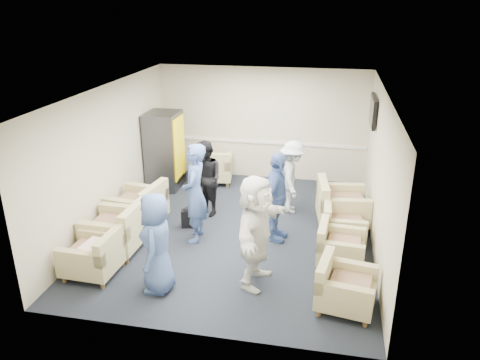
% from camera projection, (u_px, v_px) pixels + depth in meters
% --- Properties ---
extents(floor, '(6.00, 6.00, 0.00)m').
position_uv_depth(floor, '(237.00, 231.00, 8.97)').
color(floor, black).
rests_on(floor, ground).
extents(ceiling, '(6.00, 6.00, 0.00)m').
position_uv_depth(ceiling, '(237.00, 91.00, 7.99)').
color(ceiling, silver).
rests_on(ceiling, back_wall).
extents(back_wall, '(5.00, 0.02, 2.70)m').
position_uv_depth(back_wall, '(262.00, 124.00, 11.22)').
color(back_wall, beige).
rests_on(back_wall, floor).
extents(front_wall, '(5.00, 0.02, 2.70)m').
position_uv_depth(front_wall, '(188.00, 245.00, 5.74)').
color(front_wall, beige).
rests_on(front_wall, floor).
extents(left_wall, '(0.02, 6.00, 2.70)m').
position_uv_depth(left_wall, '(109.00, 156.00, 8.93)').
color(left_wall, beige).
rests_on(left_wall, floor).
extents(right_wall, '(0.02, 6.00, 2.70)m').
position_uv_depth(right_wall, '(380.00, 174.00, 8.03)').
color(right_wall, beige).
rests_on(right_wall, floor).
extents(chair_rail, '(4.98, 0.04, 0.06)m').
position_uv_depth(chair_rail, '(262.00, 142.00, 11.37)').
color(chair_rail, silver).
rests_on(chair_rail, back_wall).
extents(tv, '(0.10, 1.00, 0.58)m').
position_uv_depth(tv, '(373.00, 111.00, 9.43)').
color(tv, black).
rests_on(tv, right_wall).
extents(armchair_left_near, '(0.85, 0.85, 0.65)m').
position_uv_depth(armchair_left_near, '(96.00, 257.00, 7.47)').
color(armchair_left_near, tan).
rests_on(armchair_left_near, floor).
extents(armchair_left_mid, '(0.97, 0.97, 0.75)m').
position_uv_depth(armchair_left_mid, '(118.00, 231.00, 8.19)').
color(armchair_left_mid, tan).
rests_on(armchair_left_mid, floor).
extents(armchair_left_far, '(1.05, 1.05, 0.75)m').
position_uv_depth(armchair_left_far, '(140.00, 208.00, 9.09)').
color(armchair_left_far, tan).
rests_on(armchair_left_far, floor).
extents(armchair_right_near, '(0.91, 0.91, 0.63)m').
position_uv_depth(armchair_right_near, '(343.00, 288.00, 6.67)').
color(armchair_right_near, tan).
rests_on(armchair_right_near, floor).
extents(armchair_right_midnear, '(0.81, 0.81, 0.61)m').
position_uv_depth(armchair_right_midnear, '(338.00, 247.00, 7.79)').
color(armchair_right_midnear, tan).
rests_on(armchair_right_midnear, floor).
extents(armchair_right_midfar, '(0.79, 0.79, 0.61)m').
position_uv_depth(armchair_right_midfar, '(341.00, 225.00, 8.54)').
color(armchair_right_midfar, tan).
rests_on(armchair_right_midfar, floor).
extents(armchair_right_far, '(1.07, 1.07, 0.76)m').
position_uv_depth(armchair_right_far, '(339.00, 206.00, 9.14)').
color(armchair_right_far, tan).
rests_on(armchair_right_far, floor).
extents(armchair_corner, '(0.99, 0.99, 0.70)m').
position_uv_depth(armchair_corner, '(213.00, 168.00, 11.23)').
color(armchair_corner, tan).
rests_on(armchair_corner, floor).
extents(vending_machine, '(0.73, 0.85, 1.79)m').
position_uv_depth(vending_machine, '(165.00, 151.00, 10.77)').
color(vending_machine, '#45464C').
rests_on(vending_machine, floor).
extents(backpack, '(0.28, 0.23, 0.43)m').
position_uv_depth(backpack, '(188.00, 216.00, 9.08)').
color(backpack, black).
rests_on(backpack, floor).
extents(pillow, '(0.38, 0.47, 0.13)m').
position_uv_depth(pillow, '(94.00, 247.00, 7.41)').
color(pillow, white).
rests_on(pillow, armchair_left_near).
extents(person_front_left, '(0.60, 0.83, 1.58)m').
position_uv_depth(person_front_left, '(157.00, 243.00, 6.93)').
color(person_front_left, '#3E5996').
rests_on(person_front_left, floor).
extents(person_mid_left, '(0.49, 0.71, 1.84)m').
position_uv_depth(person_mid_left, '(195.00, 193.00, 8.36)').
color(person_mid_left, '#3E5996').
rests_on(person_mid_left, floor).
extents(person_back_left, '(0.95, 0.95, 1.55)m').
position_uv_depth(person_back_left, '(206.00, 179.00, 9.42)').
color(person_back_left, black).
rests_on(person_back_left, floor).
extents(person_back_right, '(0.66, 1.03, 1.52)m').
position_uv_depth(person_back_right, '(293.00, 177.00, 9.55)').
color(person_back_right, silver).
rests_on(person_back_right, floor).
extents(person_mid_right, '(0.56, 1.03, 1.67)m').
position_uv_depth(person_mid_right, '(276.00, 198.00, 8.39)').
color(person_mid_right, '#3E5996').
rests_on(person_mid_right, floor).
extents(person_front_right, '(0.80, 1.73, 1.79)m').
position_uv_depth(person_front_right, '(256.00, 231.00, 7.05)').
color(person_front_right, silver).
rests_on(person_front_right, floor).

